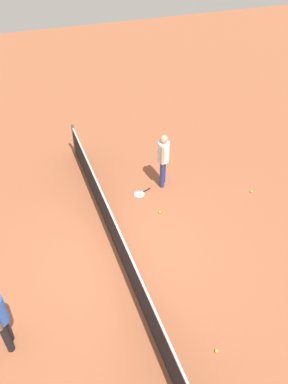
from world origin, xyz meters
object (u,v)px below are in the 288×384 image
(player_near_side, at_px, (163,156))
(tennis_ball_midcourt, at_px, (160,212))
(tennis_ball_by_net, at_px, (251,191))
(tennis_racket_near_player, at_px, (140,194))
(tennis_ball_baseline, at_px, (216,351))

(player_near_side, height_order, tennis_ball_midcourt, player_near_side)
(tennis_ball_by_net, height_order, tennis_ball_midcourt, same)
(player_near_side, distance_m, tennis_ball_midcourt, 1.62)
(tennis_racket_near_player, bearing_deg, tennis_ball_midcourt, -166.29)
(tennis_ball_by_net, distance_m, tennis_ball_midcourt, 2.88)
(player_near_side, xyz_separation_m, tennis_ball_by_net, (-1.29, -2.31, -0.98))
(player_near_side, relative_size, tennis_ball_by_net, 25.76)
(tennis_ball_by_net, xyz_separation_m, tennis_ball_midcourt, (0.12, 2.88, 0.00))
(player_near_side, bearing_deg, tennis_racket_near_player, 104.74)
(player_near_side, relative_size, tennis_racket_near_player, 2.81)
(tennis_ball_by_net, height_order, tennis_ball_baseline, same)
(player_near_side, height_order, tennis_ball_by_net, player_near_side)
(tennis_racket_near_player, xyz_separation_m, tennis_ball_midcourt, (-0.95, -0.23, 0.02))
(tennis_racket_near_player, relative_size, tennis_ball_baseline, 9.18)
(tennis_racket_near_player, bearing_deg, tennis_ball_baseline, 177.06)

